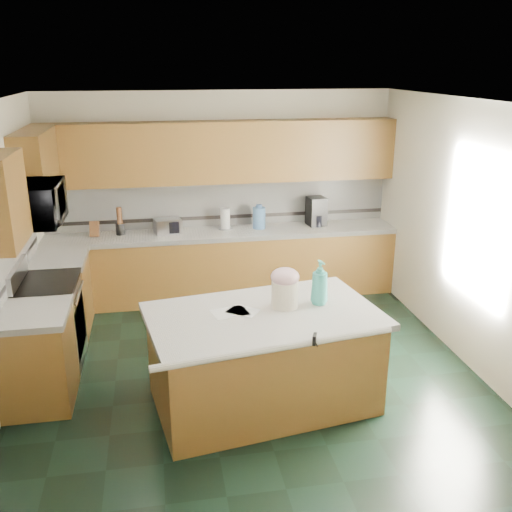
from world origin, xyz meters
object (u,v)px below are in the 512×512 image
object	(u,v)px
island_top	(264,316)
knife_block	(94,229)
island_base	(263,362)
soap_bottle_island	(320,282)
treat_jar	(285,294)
toaster_oven	(168,226)
coffee_maker	(316,211)

from	to	relation	value
island_top	knife_block	xyz separation A→B (m)	(-1.69, 2.68, 0.13)
island_base	soap_bottle_island	distance (m)	0.89
treat_jar	knife_block	bearing A→B (deg)	108.44
treat_jar	soap_bottle_island	xyz separation A→B (m)	(0.33, 0.02, 0.08)
island_base	toaster_oven	bearing A→B (deg)	96.75
knife_block	toaster_oven	world-z (taller)	knife_block
island_top	treat_jar	distance (m)	0.28
soap_bottle_island	toaster_oven	xyz separation A→B (m)	(-1.31, 2.56, -0.11)
soap_bottle_island	coffee_maker	distance (m)	2.69
knife_block	coffee_maker	xyz separation A→B (m)	(2.93, 0.03, 0.10)
island_top	coffee_maker	world-z (taller)	coffee_maker
treat_jar	toaster_oven	xyz separation A→B (m)	(-0.98, 2.58, -0.03)
soap_bottle_island	coffee_maker	xyz separation A→B (m)	(0.70, 2.59, -0.01)
island_top	toaster_oven	bearing A→B (deg)	96.75
treat_jar	coffee_maker	xyz separation A→B (m)	(1.03, 2.61, 0.07)
soap_bottle_island	coffee_maker	size ratio (longest dim) A/B	1.08
toaster_oven	coffee_maker	size ratio (longest dim) A/B	0.85
island_top	soap_bottle_island	size ratio (longest dim) A/B	4.89
island_base	coffee_maker	size ratio (longest dim) A/B	5.00
toaster_oven	knife_block	bearing A→B (deg)	167.43
treat_jar	coffee_maker	distance (m)	2.80
island_top	treat_jar	size ratio (longest dim) A/B	8.07
knife_block	treat_jar	bearing A→B (deg)	-47.82
treat_jar	coffee_maker	size ratio (longest dim) A/B	0.65
soap_bottle_island	knife_block	world-z (taller)	soap_bottle_island
toaster_oven	coffee_maker	world-z (taller)	coffee_maker
soap_bottle_island	toaster_oven	world-z (taller)	soap_bottle_island
toaster_oven	island_base	bearing A→B (deg)	-86.68
soap_bottle_island	knife_block	xyz separation A→B (m)	(-2.23, 2.56, -0.11)
soap_bottle_island	treat_jar	bearing A→B (deg)	171.68
toaster_oven	coffee_maker	distance (m)	2.01
coffee_maker	toaster_oven	bearing A→B (deg)	174.31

